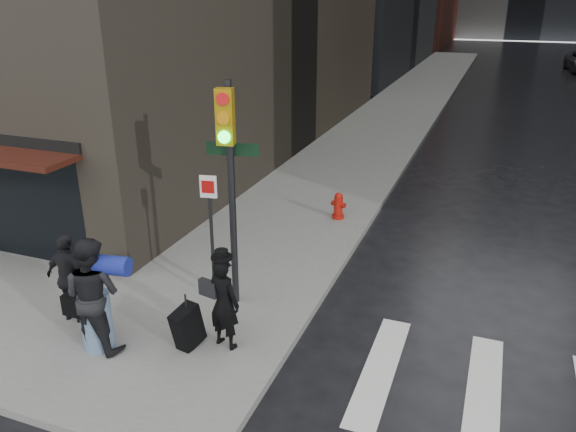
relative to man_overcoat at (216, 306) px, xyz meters
name	(u,v)px	position (x,y,z in m)	size (l,w,h in m)	color
ground	(160,357)	(-0.86, -0.47, -0.90)	(140.00, 140.00, 0.00)	black
sidewalk_left	(416,95)	(-0.86, 26.53, -0.82)	(4.00, 50.00, 0.15)	slate
man_overcoat	(216,306)	(0.00, 0.00, 0.00)	(1.09, 0.85, 1.79)	black
man_jeans	(93,294)	(-1.84, -0.72, 0.24)	(1.41, 0.76, 1.98)	black
man_greycoat	(70,278)	(-2.78, -0.19, 0.08)	(0.98, 0.41, 1.66)	black
traffic_light	(227,167)	(-0.37, 1.33, 1.95)	(1.03, 0.56, 4.18)	black
fire_hydrant	(338,207)	(0.30, 6.21, -0.43)	(0.41, 0.31, 0.70)	#AC140A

